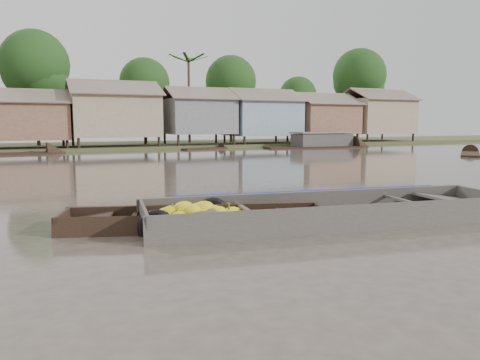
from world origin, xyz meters
name	(u,v)px	position (x,y,z in m)	size (l,w,h in m)	color
ground	(234,229)	(0.00, 0.00, 0.00)	(120.00, 120.00, 0.00)	#473E36
riverbank	(116,111)	(3.03, 31.86, 3.07)	(120.00, 12.47, 10.22)	#384723
banana_boat	(193,220)	(-0.69, 0.51, 0.15)	(5.53, 2.85, 0.76)	black
viewer_boat	(333,218)	(2.29, -0.15, 0.08)	(8.40, 3.30, 0.66)	#3D3734
distant_boats	(256,147)	(12.40, 24.20, 0.23)	(45.27, 15.97, 1.38)	black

